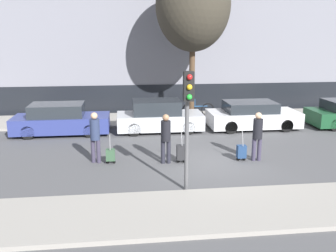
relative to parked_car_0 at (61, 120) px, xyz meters
name	(u,v)px	position (x,y,z in m)	size (l,w,h in m)	color
ground_plane	(211,163)	(5.91, -4.72, -0.66)	(80.00, 80.00, 0.00)	#4C4C4F
sidewalk_near	(244,209)	(5.91, -8.47, -0.60)	(28.00, 2.50, 0.12)	gray
sidewalk_far	(181,118)	(5.91, 2.28, -0.60)	(28.00, 3.00, 0.12)	gray
building_facade	(173,5)	(5.91, 5.54, 5.47)	(28.00, 2.17, 12.28)	slate
parked_car_0	(61,120)	(0.00, 0.00, 0.00)	(4.30, 1.76, 1.40)	navy
parked_car_1	(159,117)	(4.51, -0.03, 0.03)	(3.98, 1.75, 1.48)	#B7BABF
parked_car_2	(252,116)	(9.04, -0.05, -0.03)	(4.31, 1.91, 1.32)	silver
pedestrian_left	(95,134)	(1.86, -4.19, 0.39)	(0.34, 0.34, 1.83)	#383347
trolley_left	(110,155)	(2.37, -4.37, -0.33)	(0.34, 0.29, 1.07)	#335138
pedestrian_center	(166,136)	(4.32, -4.56, 0.36)	(0.35, 0.34, 1.78)	#23232D
trolley_center	(181,152)	(4.87, -4.58, -0.27)	(0.34, 0.29, 1.20)	#262628
pedestrian_right	(257,133)	(7.61, -4.66, 0.36)	(0.35, 0.34, 1.78)	#383347
trolley_right	(241,152)	(7.06, -4.63, -0.31)	(0.34, 0.29, 1.12)	navy
traffic_light	(188,107)	(4.65, -7.08, 1.85)	(0.28, 0.47, 3.50)	#515154
parked_bicycle	(198,110)	(6.87, 2.37, -0.16)	(1.77, 0.06, 0.96)	black
bare_tree_near_crossing	(193,5)	(6.34, 1.51, 5.14)	(3.63, 3.63, 7.92)	#4C3826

